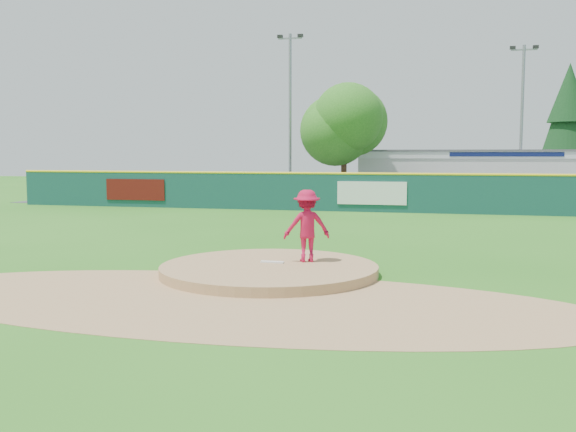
% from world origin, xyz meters
% --- Properties ---
extents(ground, '(120.00, 120.00, 0.00)m').
position_xyz_m(ground, '(0.00, 0.00, 0.00)').
color(ground, '#286B19').
rests_on(ground, ground).
extents(pitchers_mound, '(5.50, 5.50, 0.50)m').
position_xyz_m(pitchers_mound, '(0.00, 0.00, 0.00)').
color(pitchers_mound, '#9E774C').
rests_on(pitchers_mound, ground).
extents(pitching_rubber, '(0.60, 0.15, 0.04)m').
position_xyz_m(pitching_rubber, '(0.00, 0.30, 0.27)').
color(pitching_rubber, white).
rests_on(pitching_rubber, pitchers_mound).
extents(infield_dirt_arc, '(15.40, 15.40, 0.01)m').
position_xyz_m(infield_dirt_arc, '(0.00, -3.00, 0.01)').
color(infield_dirt_arc, '#9E774C').
rests_on(infield_dirt_arc, ground).
extents(parking_lot, '(44.00, 16.00, 0.02)m').
position_xyz_m(parking_lot, '(0.00, 27.00, 0.01)').
color(parking_lot, '#38383A').
rests_on(parking_lot, ground).
extents(pitcher, '(1.38, 1.11, 1.87)m').
position_xyz_m(pitcher, '(0.82, 0.72, 1.19)').
color(pitcher, '#B30F36').
rests_on(pitcher, pitchers_mound).
extents(van, '(5.15, 2.80, 1.37)m').
position_xyz_m(van, '(-2.29, 21.54, 0.70)').
color(van, white).
rests_on(van, parking_lot).
extents(pool_building_grp, '(15.20, 8.20, 3.31)m').
position_xyz_m(pool_building_grp, '(6.00, 31.99, 1.66)').
color(pool_building_grp, silver).
rests_on(pool_building_grp, ground).
extents(fence_banners, '(17.06, 0.04, 1.20)m').
position_xyz_m(fence_banners, '(-6.16, 17.92, 1.00)').
color(fence_banners, '#5A110C').
rests_on(fence_banners, ground).
extents(playground_slide, '(0.96, 2.71, 1.49)m').
position_xyz_m(playground_slide, '(-12.32, 23.25, 0.76)').
color(playground_slide, blue).
rests_on(playground_slide, ground).
extents(outfield_fence, '(40.00, 0.14, 2.07)m').
position_xyz_m(outfield_fence, '(0.00, 18.00, 1.09)').
color(outfield_fence, '#14423E').
rests_on(outfield_fence, ground).
extents(deciduous_tree, '(5.60, 5.60, 7.36)m').
position_xyz_m(deciduous_tree, '(-2.00, 25.00, 4.55)').
color(deciduous_tree, '#382314').
rests_on(deciduous_tree, ground).
extents(conifer_tree, '(4.40, 4.40, 9.50)m').
position_xyz_m(conifer_tree, '(13.00, 36.00, 5.54)').
color(conifer_tree, '#382314').
rests_on(conifer_tree, ground).
extents(light_pole_left, '(1.75, 0.25, 11.00)m').
position_xyz_m(light_pole_left, '(-6.00, 27.00, 6.05)').
color(light_pole_left, gray).
rests_on(light_pole_left, ground).
extents(light_pole_right, '(1.75, 0.25, 10.00)m').
position_xyz_m(light_pole_right, '(9.00, 29.00, 5.54)').
color(light_pole_right, gray).
rests_on(light_pole_right, ground).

